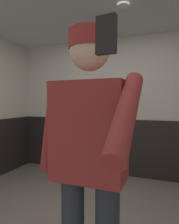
% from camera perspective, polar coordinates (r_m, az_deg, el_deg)
% --- Properties ---
extents(wall_back, '(4.48, 0.12, 2.50)m').
position_cam_1_polar(wall_back, '(3.71, 7.46, 1.49)').
color(wall_back, beige).
rests_on(wall_back, ground_plane).
extents(wainscot_band_back, '(3.88, 0.03, 1.03)m').
position_cam_1_polar(wainscot_band_back, '(3.73, 7.11, -9.95)').
color(wainscot_band_back, black).
rests_on(wainscot_band_back, ground_plane).
extents(downlight_far, '(0.14, 0.14, 0.03)m').
position_cam_1_polar(downlight_far, '(2.67, 9.74, 28.30)').
color(downlight_far, white).
extents(urinal_solo, '(0.40, 0.34, 1.24)m').
position_cam_1_polar(urinal_solo, '(3.65, 0.83, -5.99)').
color(urinal_solo, white).
rests_on(urinal_solo, ground_plane).
extents(person, '(0.64, 0.60, 1.75)m').
position_cam_1_polar(person, '(1.17, -0.15, -12.14)').
color(person, '#2D3342').
rests_on(person, ground_plane).
extents(cell_phone, '(0.06, 0.03, 0.11)m').
position_cam_1_polar(cell_phone, '(0.61, 4.87, 21.37)').
color(cell_phone, black).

